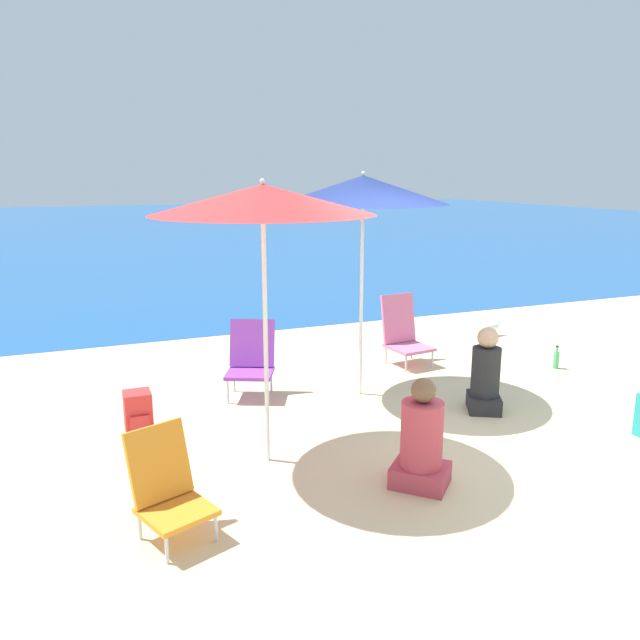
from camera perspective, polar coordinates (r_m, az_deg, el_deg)
ground_plane at (r=5.57m, az=15.28°, el=-11.71°), size 60.00×60.00×0.00m
sea_water at (r=28.95m, az=-15.72°, el=8.22°), size 60.00×40.00×0.01m
beach_umbrella_red at (r=4.77m, az=-5.26°, el=10.87°), size 1.72×1.72×2.27m
beach_umbrella_navy at (r=6.35m, az=3.96°, el=11.77°), size 1.72×1.72×2.33m
beach_chair_purple at (r=6.64m, az=-6.32°, el=-3.43°), size 0.64×0.66×0.79m
beach_chair_orange at (r=4.27m, az=-13.80°, el=-14.50°), size 0.56×0.60×0.71m
beach_chair_pink at (r=7.78m, az=7.62°, el=-1.08°), size 0.53×0.61×0.85m
person_seated_near at (r=6.37m, az=14.89°, el=-4.97°), size 0.44×0.47×0.85m
person_seated_far at (r=4.80m, az=9.26°, el=-11.01°), size 0.54×0.54×0.85m
backpack_red at (r=5.97m, az=-16.29°, el=-8.09°), size 0.24×0.27×0.38m
water_bottle at (r=8.07m, az=20.79°, el=-3.39°), size 0.07×0.07×0.28m
seagull at (r=9.38m, az=15.46°, el=-0.58°), size 0.27×0.11×0.23m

